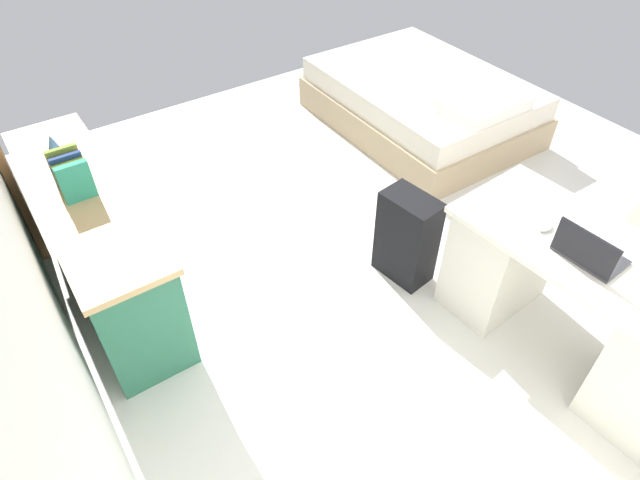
{
  "coord_description": "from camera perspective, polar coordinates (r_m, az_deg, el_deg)",
  "views": [
    {
      "loc": [
        -2.05,
        2.07,
        2.6
      ],
      "look_at": [
        -0.24,
        0.84,
        0.6
      ],
      "focal_mm": 30.18,
      "sensor_mm": 36.0,
      "label": 1
    }
  ],
  "objects": [
    {
      "name": "desk",
      "position": [
        3.24,
        25.46,
        -5.88
      ],
      "size": [
        1.48,
        0.75,
        0.76
      ],
      "color": "silver",
      "rests_on": "ground_plane"
    },
    {
      "name": "ground_plane",
      "position": [
        3.91,
        8.27,
        0.23
      ],
      "size": [
        5.44,
        5.44,
        0.0
      ],
      "primitive_type": "plane",
      "color": "silver"
    },
    {
      "name": "figurine_small",
      "position": [
        3.71,
        -26.52,
        9.19
      ],
      "size": [
        0.08,
        0.08,
        0.11
      ],
      "primitive_type": "cone",
      "color": "#4C7FBF",
      "rests_on": "credenza"
    },
    {
      "name": "computer_mouse",
      "position": [
        3.02,
        22.78,
        1.33
      ],
      "size": [
        0.07,
        0.1,
        0.03
      ],
      "primitive_type": "ellipsoid",
      "rotation": [
        0.0,
        0.0,
        0.06
      ],
      "color": "white",
      "rests_on": "desk"
    },
    {
      "name": "book_row",
      "position": [
        3.28,
        -24.86,
        6.39
      ],
      "size": [
        0.28,
        0.17,
        0.23
      ],
      "color": "#298A6E",
      "rests_on": "credenza"
    },
    {
      "name": "laptop",
      "position": [
        2.9,
        26.56,
        -1.2
      ],
      "size": [
        0.32,
        0.24,
        0.21
      ],
      "color": "#333338",
      "rests_on": "desk"
    },
    {
      "name": "suitcase_black",
      "position": [
        3.45,
        9.18,
        0.27
      ],
      "size": [
        0.39,
        0.27,
        0.63
      ],
      "primitive_type": "cube",
      "rotation": [
        0.0,
        0.0,
        0.13
      ],
      "color": "black",
      "rests_on": "ground_plane"
    },
    {
      "name": "credenza",
      "position": [
        3.54,
        -22.5,
        -0.1
      ],
      "size": [
        1.8,
        0.48,
        0.77
      ],
      "color": "#28664C",
      "rests_on": "ground_plane"
    },
    {
      "name": "bed",
      "position": [
        5.09,
        10.74,
        14.18
      ],
      "size": [
        1.91,
        1.41,
        0.58
      ],
      "color": "tan",
      "rests_on": "ground_plane"
    }
  ]
}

